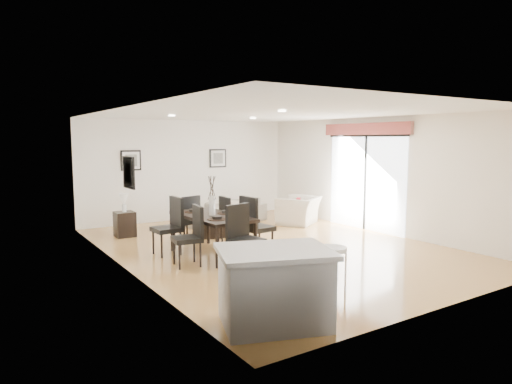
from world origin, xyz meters
TOP-DOWN VIEW (x-y plane):
  - ground at (0.00, 0.00)m, footprint 8.00×8.00m
  - wall_back at (0.00, 4.00)m, footprint 6.00×0.04m
  - wall_front at (0.00, -4.00)m, footprint 6.00×0.04m
  - wall_left at (-3.00, 0.00)m, footprint 0.04×8.00m
  - wall_right at (3.00, 0.00)m, footprint 0.04×8.00m
  - ceiling at (0.00, 0.00)m, footprint 6.00×8.00m
  - sofa at (0.48, 2.78)m, footprint 2.37×1.35m
  - armchair at (2.04, 1.70)m, footprint 1.42×1.38m
  - courtyard_plant_a at (5.90, -0.21)m, footprint 0.67×0.62m
  - courtyard_plant_b at (5.44, 0.80)m, footprint 0.44×0.44m
  - dining_table at (-1.31, 0.11)m, footprint 1.00×1.87m
  - dining_chair_wnear at (-1.95, -0.37)m, footprint 0.53×0.53m
  - dining_chair_wfar at (-1.95, 0.57)m, footprint 0.51×0.51m
  - dining_chair_enear at (-0.67, -0.36)m, footprint 0.55×0.55m
  - dining_chair_efar at (-0.67, 0.57)m, footprint 0.49×0.49m
  - dining_chair_head at (-1.33, -1.02)m, footprint 0.58×0.58m
  - dining_chair_foot at (-1.29, 1.24)m, footprint 0.55×0.55m
  - vase at (-1.31, 0.11)m, footprint 0.81×1.33m
  - coffee_table at (-0.54, 1.52)m, footprint 1.01×0.77m
  - side_table at (-2.21, 2.63)m, footprint 0.43×0.43m
  - table_lamp at (-2.21, 2.63)m, footprint 0.21×0.21m
  - cushion at (1.94, 1.60)m, footprint 0.27×0.28m
  - kitchen_island at (-2.23, -3.23)m, footprint 1.57×1.39m
  - bar_stool at (-1.33, -3.23)m, footprint 0.37×0.37m
  - framed_print_back_left at (-1.60, 3.97)m, footprint 0.52×0.04m
  - framed_print_back_right at (0.90, 3.97)m, footprint 0.52×0.04m
  - framed_print_left_wall at (-2.97, -0.20)m, footprint 0.04×0.52m
  - sliding_door at (2.96, 0.30)m, footprint 0.12×2.70m
  - courtyard at (6.16, 0.87)m, footprint 6.00×6.00m

SIDE VIEW (x-z plane):
  - ground at x=0.00m, z-range 0.00..0.00m
  - coffee_table at x=-0.54m, z-range 0.00..0.36m
  - side_table at x=-2.21m, z-range 0.00..0.56m
  - courtyard_plant_a at x=5.90m, z-range 0.00..0.63m
  - sofa at x=0.48m, z-range 0.00..0.65m
  - courtyard_plant_b at x=5.44m, z-range 0.00..0.66m
  - armchair at x=2.04m, z-range 0.00..0.70m
  - kitchen_island at x=-2.23m, z-range 0.01..0.92m
  - cushion at x=1.94m, z-range 0.40..0.69m
  - dining_chair_foot at x=-1.29m, z-range 0.06..1.07m
  - dining_chair_efar at x=-0.67m, z-range 0.06..1.08m
  - dining_chair_wnear at x=-1.95m, z-range 0.06..1.11m
  - dining_chair_wfar at x=-1.95m, z-range 0.06..1.16m
  - dining_chair_head at x=-1.33m, z-range 0.06..1.16m
  - dining_chair_enear at x=-0.67m, z-range 0.07..1.19m
  - dining_table at x=-1.31m, z-range 0.30..1.07m
  - bar_stool at x=-1.33m, z-range 0.29..1.11m
  - table_lamp at x=-2.21m, z-range 0.62..1.03m
  - courtyard at x=6.16m, z-range -0.08..1.92m
  - vase at x=-1.31m, z-range 0.72..1.47m
  - wall_back at x=0.00m, z-range 0.00..2.70m
  - wall_front at x=0.00m, z-range 0.00..2.70m
  - wall_left at x=-3.00m, z-range 0.00..2.70m
  - wall_right at x=3.00m, z-range 0.00..2.70m
  - framed_print_back_left at x=-1.60m, z-range 1.39..1.91m
  - framed_print_back_right at x=0.90m, z-range 1.39..1.91m
  - framed_print_left_wall at x=-2.97m, z-range 1.39..1.91m
  - sliding_door at x=2.96m, z-range 0.38..2.95m
  - ceiling at x=0.00m, z-range 2.69..2.71m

